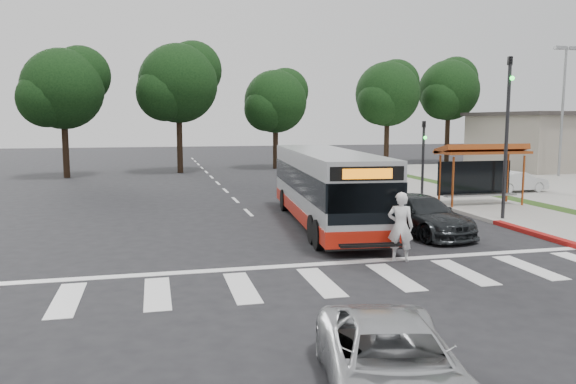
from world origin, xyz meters
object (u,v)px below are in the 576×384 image
object	(u,v)px
dark_sedan	(420,215)
silver_suv_south	(393,364)
pedestrian	(400,226)
transit_bus	(326,188)

from	to	relation	value
dark_sedan	silver_suv_south	size ratio (longest dim) A/B	1.12
pedestrian	dark_sedan	size ratio (longest dim) A/B	0.43
transit_bus	silver_suv_south	xyz separation A→B (m)	(-3.23, -13.55, -0.85)
dark_sedan	silver_suv_south	xyz separation A→B (m)	(-5.96, -11.02, -0.10)
pedestrian	dark_sedan	xyz separation A→B (m)	(2.35, 3.41, -0.32)
transit_bus	silver_suv_south	bearing A→B (deg)	-98.30
transit_bus	pedestrian	bearing A→B (deg)	-81.18
transit_bus	silver_suv_south	size ratio (longest dim) A/B	2.63
pedestrian	dark_sedan	bearing A→B (deg)	-98.70
pedestrian	dark_sedan	world-z (taller)	pedestrian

